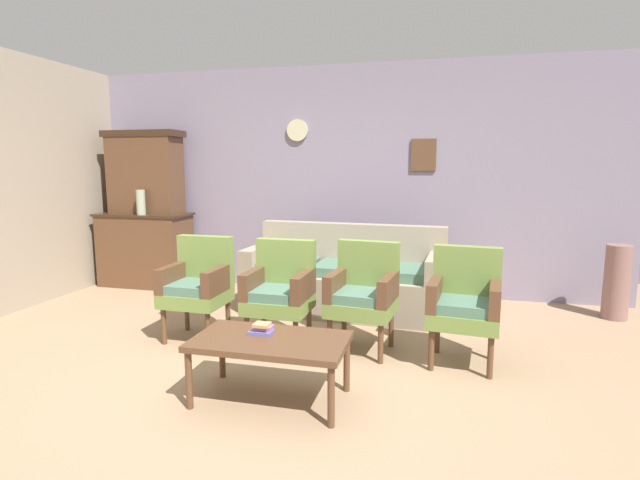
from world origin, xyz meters
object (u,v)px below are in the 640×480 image
(armchair_row_middle, at_px, (363,291))
(coffee_table, at_px, (270,345))
(floor_vase_by_wall, at_px, (617,282))
(armchair_near_cabinet, at_px, (198,283))
(book_stack_on_table, at_px, (262,329))
(vase_on_cabinet, at_px, (141,202))
(side_cabinet, at_px, (146,249))
(floral_couch, at_px, (345,280))
(armchair_near_couch_end, at_px, (280,289))
(armchair_by_doorway, at_px, (465,300))

(armchair_row_middle, relative_size, coffee_table, 0.90)
(coffee_table, height_order, floor_vase_by_wall, floor_vase_by_wall)
(armchair_row_middle, bearing_deg, coffee_table, -113.44)
(armchair_row_middle, bearing_deg, armchair_near_cabinet, -177.49)
(book_stack_on_table, bearing_deg, vase_on_cabinet, 136.51)
(book_stack_on_table, bearing_deg, side_cabinet, 135.39)
(floral_couch, distance_m, coffee_table, 2.09)
(coffee_table, distance_m, floor_vase_by_wall, 3.72)
(vase_on_cabinet, xyz_separation_m, book_stack_on_table, (2.44, -2.32, -0.63))
(coffee_table, relative_size, floor_vase_by_wall, 1.33)
(floor_vase_by_wall, bearing_deg, floral_couch, -171.97)
(side_cabinet, height_order, book_stack_on_table, side_cabinet)
(armchair_near_couch_end, height_order, armchair_row_middle, same)
(armchair_near_cabinet, height_order, armchair_near_couch_end, same)
(side_cabinet, bearing_deg, floor_vase_by_wall, -1.06)
(floral_couch, relative_size, armchair_near_couch_end, 2.33)
(armchair_near_couch_end, height_order, coffee_table, armchair_near_couch_end)
(floor_vase_by_wall, bearing_deg, armchair_near_cabinet, -158.38)
(armchair_near_couch_end, height_order, armchair_by_doorway, same)
(side_cabinet, height_order, armchair_near_couch_end, side_cabinet)
(armchair_by_doorway, height_order, floor_vase_by_wall, armchair_by_doorway)
(floral_couch, bearing_deg, vase_on_cabinet, 173.55)
(vase_on_cabinet, bearing_deg, floral_couch, -6.45)
(armchair_near_couch_end, relative_size, coffee_table, 0.90)
(armchair_by_doorway, xyz_separation_m, coffee_table, (-1.25, -0.94, -0.12))
(armchair_by_doorway, bearing_deg, book_stack_on_table, -146.56)
(armchair_near_couch_end, bearing_deg, armchair_row_middle, 6.92)
(floral_couch, height_order, armchair_by_doorway, same)
(armchair_by_doorway, bearing_deg, side_cabinet, 157.19)
(side_cabinet, distance_m, book_stack_on_table, 3.56)
(armchair_by_doorway, xyz_separation_m, floor_vase_by_wall, (1.53, 1.52, -0.12))
(armchair_by_doorway, relative_size, book_stack_on_table, 5.81)
(vase_on_cabinet, xyz_separation_m, armchair_row_middle, (2.97, -1.35, -0.58))
(armchair_row_middle, relative_size, book_stack_on_table, 5.81)
(vase_on_cabinet, distance_m, coffee_table, 3.54)
(side_cabinet, distance_m, armchair_by_doorway, 4.19)
(armchair_by_doorway, bearing_deg, floral_couch, 135.51)
(armchair_near_cabinet, bearing_deg, armchair_by_doorway, -0.49)
(vase_on_cabinet, xyz_separation_m, armchair_by_doorway, (3.77, -1.44, -0.58))
(floral_couch, bearing_deg, armchair_row_middle, -71.02)
(vase_on_cabinet, distance_m, armchair_by_doorway, 4.08)
(floral_couch, relative_size, coffee_table, 2.09)
(floral_couch, bearing_deg, floor_vase_by_wall, 8.03)
(floral_couch, relative_size, armchair_near_cabinet, 2.33)
(floral_couch, relative_size, armchair_by_doorway, 2.33)
(floral_couch, height_order, floor_vase_by_wall, floral_couch)
(armchair_near_cabinet, bearing_deg, coffee_table, -43.30)
(side_cabinet, relative_size, armchair_near_couch_end, 1.28)
(book_stack_on_table, height_order, floor_vase_by_wall, floor_vase_by_wall)
(armchair_near_cabinet, bearing_deg, armchair_near_couch_end, -1.47)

